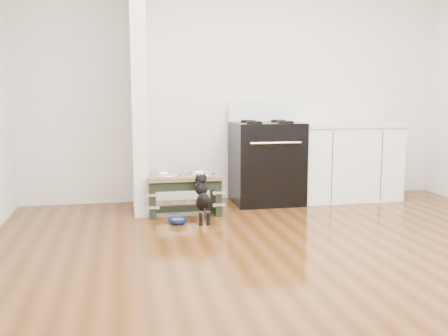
% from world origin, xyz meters
% --- Properties ---
extents(ground, '(5.00, 5.00, 0.00)m').
position_xyz_m(ground, '(0.00, 0.00, 0.00)').
color(ground, '#42250B').
rests_on(ground, ground).
extents(room_shell, '(5.00, 5.00, 5.00)m').
position_xyz_m(room_shell, '(0.00, 0.00, 1.62)').
color(room_shell, silver).
rests_on(room_shell, ground).
extents(partition_wall, '(0.15, 0.80, 2.70)m').
position_xyz_m(partition_wall, '(-1.18, 2.10, 1.35)').
color(partition_wall, silver).
rests_on(partition_wall, ground).
extents(oven_range, '(0.76, 0.69, 1.14)m').
position_xyz_m(oven_range, '(0.25, 2.16, 0.48)').
color(oven_range, black).
rests_on(oven_range, ground).
extents(cabinet_run, '(1.24, 0.64, 0.91)m').
position_xyz_m(cabinet_run, '(1.23, 2.18, 0.45)').
color(cabinet_run, white).
rests_on(cabinet_run, ground).
extents(dog_feeder, '(0.76, 0.40, 0.43)m').
position_xyz_m(dog_feeder, '(-0.74, 1.76, 0.30)').
color(dog_feeder, black).
rests_on(dog_feeder, ground).
extents(puppy, '(0.13, 0.39, 0.46)m').
position_xyz_m(puppy, '(-0.61, 1.41, 0.25)').
color(puppy, black).
rests_on(puppy, ground).
extents(floor_bowl, '(0.21, 0.21, 0.06)m').
position_xyz_m(floor_bowl, '(-0.85, 1.39, 0.03)').
color(floor_bowl, navy).
rests_on(floor_bowl, ground).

